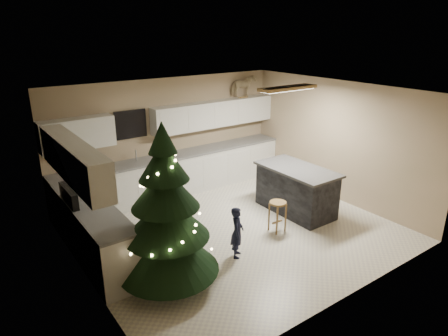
# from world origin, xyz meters

# --- Properties ---
(ground_plane) EXTENTS (5.50, 5.50, 0.00)m
(ground_plane) POSITION_xyz_m (0.00, 0.00, 0.00)
(ground_plane) COLOR beige
(room_shell) EXTENTS (5.52, 5.02, 2.61)m
(room_shell) POSITION_xyz_m (0.02, 0.00, 1.75)
(room_shell) COLOR tan
(room_shell) RESTS_ON ground_plane
(cabinetry) EXTENTS (5.50, 3.20, 2.00)m
(cabinetry) POSITION_xyz_m (-0.91, 1.65, 0.76)
(cabinetry) COLOR silver
(cabinetry) RESTS_ON ground_plane
(island) EXTENTS (0.90, 1.70, 0.95)m
(island) POSITION_xyz_m (1.53, -0.06, 0.48)
(island) COLOR black
(island) RESTS_ON ground_plane
(bar_stool) EXTENTS (0.31, 0.31, 0.59)m
(bar_stool) POSITION_xyz_m (0.64, -0.47, 0.44)
(bar_stool) COLOR olive
(bar_stool) RESTS_ON ground_plane
(christmas_tree) EXTENTS (1.55, 1.50, 2.48)m
(christmas_tree) POSITION_xyz_m (-1.77, -0.71, 1.02)
(christmas_tree) COLOR #3F2816
(christmas_tree) RESTS_ON ground_plane
(toddler) EXTENTS (0.37, 0.38, 0.89)m
(toddler) POSITION_xyz_m (-0.51, -0.73, 0.44)
(toddler) COLOR black
(toddler) RESTS_ON ground_plane
(rocking_horse) EXTENTS (0.64, 0.34, 0.54)m
(rocking_horse) POSITION_xyz_m (1.99, 2.32, 2.28)
(rocking_horse) COLOR olive
(rocking_horse) RESTS_ON cabinetry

